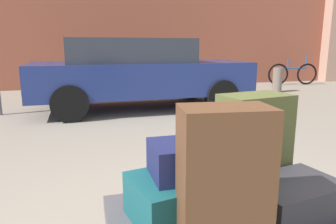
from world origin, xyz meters
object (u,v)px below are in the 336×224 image
at_px(bollard_kerb_far, 277,80).
at_px(parked_car, 138,72).
at_px(suitcase_charcoal_rear_left, 292,199).
at_px(suitcase_teal_center, 190,195).
at_px(duffel_bag_navy_topmost_pile, 191,158).
at_px(suitcase_brown_rear_right, 224,182).
at_px(bicycle_leaning, 293,74).
at_px(bollard_kerb_near, 195,83).
at_px(bollard_kerb_mid, 246,81).
at_px(suitcase_olive_stacked_top, 253,144).

bearing_deg(bollard_kerb_far, parked_car, -162.31).
bearing_deg(suitcase_charcoal_rear_left, suitcase_teal_center, 153.68).
bearing_deg(duffel_bag_navy_topmost_pile, suitcase_brown_rear_right, -83.50).
distance_m(bicycle_leaning, bollard_kerb_near, 4.30).
distance_m(duffel_bag_navy_topmost_pile, bicycle_leaning, 9.92).
distance_m(suitcase_charcoal_rear_left, duffel_bag_navy_topmost_pile, 0.60).
xyz_separation_m(bollard_kerb_near, bollard_kerb_far, (2.49, 0.00, 0.00)).
bearing_deg(suitcase_teal_center, bollard_kerb_far, 40.75).
bearing_deg(suitcase_teal_center, parked_car, 71.87).
bearing_deg(suitcase_charcoal_rear_left, bollard_kerb_near, 65.24).
xyz_separation_m(parked_car, bollard_kerb_mid, (3.22, 1.35, -0.41)).
bearing_deg(bollard_kerb_near, suitcase_olive_stacked_top, -106.79).
bearing_deg(bollard_kerb_mid, suitcase_charcoal_rear_left, -117.12).
xyz_separation_m(suitcase_charcoal_rear_left, duffel_bag_navy_topmost_pile, (-0.53, 0.16, 0.23)).
height_order(suitcase_olive_stacked_top, bollard_kerb_near, suitcase_olive_stacked_top).
relative_size(parked_car, bicycle_leaning, 2.48).
xyz_separation_m(bollard_kerb_mid, bollard_kerb_far, (1.00, 0.00, 0.00)).
bearing_deg(bollard_kerb_mid, bollard_kerb_far, 0.00).
xyz_separation_m(suitcase_olive_stacked_top, bollard_kerb_mid, (3.31, 6.02, -0.31)).
height_order(bicycle_leaning, bollard_kerb_far, bicycle_leaning).
xyz_separation_m(suitcase_teal_center, duffel_bag_navy_topmost_pile, (0.00, -0.00, 0.21)).
distance_m(bollard_kerb_near, bollard_kerb_far, 2.49).
distance_m(suitcase_charcoal_rear_left, suitcase_brown_rear_right, 0.57).
distance_m(suitcase_brown_rear_right, suitcase_olive_stacked_top, 0.67).
relative_size(suitcase_teal_center, bicycle_leaning, 0.36).
height_order(suitcase_charcoal_rear_left, duffel_bag_navy_topmost_pile, duffel_bag_navy_topmost_pile).
distance_m(parked_car, bollard_kerb_far, 4.46).
relative_size(bollard_kerb_near, bollard_kerb_mid, 1.00).
xyz_separation_m(duffel_bag_navy_topmost_pile, bollard_kerb_far, (4.79, 6.19, -0.32)).
distance_m(suitcase_brown_rear_right, bollard_kerb_mid, 7.53).
bearing_deg(bicycle_leaning, suitcase_teal_center, -129.86).
xyz_separation_m(suitcase_brown_rear_right, bollard_kerb_far, (4.75, 6.52, -0.33)).
relative_size(duffel_bag_navy_topmost_pile, parked_car, 0.10).
xyz_separation_m(suitcase_teal_center, suitcase_brown_rear_right, (0.04, -0.33, 0.22)).
distance_m(suitcase_teal_center, bollard_kerb_far, 7.83).
bearing_deg(suitcase_charcoal_rear_left, bollard_kerb_far, 46.93).
bearing_deg(bollard_kerb_mid, parked_car, -157.30).
relative_size(suitcase_brown_rear_right, bollard_kerb_mid, 0.97).
xyz_separation_m(parked_car, bollard_kerb_far, (4.23, 1.35, -0.41)).
height_order(duffel_bag_navy_topmost_pile, parked_car, parked_car).
bearing_deg(bollard_kerb_mid, bicycle_leaning, 28.95).
distance_m(suitcase_brown_rear_right, bollard_kerb_far, 8.08).
height_order(suitcase_teal_center, suitcase_charcoal_rear_left, suitcase_teal_center).
xyz_separation_m(suitcase_teal_center, suitcase_olive_stacked_top, (0.48, 0.17, 0.20)).
xyz_separation_m(suitcase_charcoal_rear_left, parked_car, (0.03, 5.01, 0.32)).
bearing_deg(suitcase_olive_stacked_top, duffel_bag_navy_topmost_pile, -170.77).
height_order(suitcase_teal_center, bollard_kerb_mid, bollard_kerb_mid).
bearing_deg(parked_car, duffel_bag_navy_topmost_pile, -96.60).
distance_m(duffel_bag_navy_topmost_pile, bollard_kerb_mid, 7.26).
relative_size(suitcase_brown_rear_right, suitcase_olive_stacked_top, 1.06).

